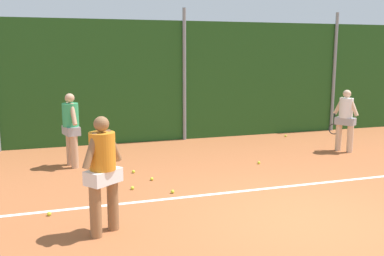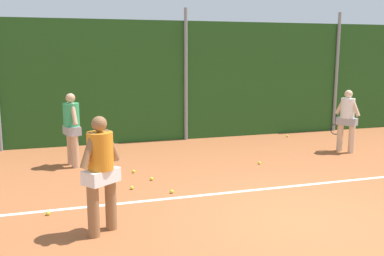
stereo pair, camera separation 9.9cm
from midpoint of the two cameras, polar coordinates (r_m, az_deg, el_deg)
ground_plane at (r=8.71m, az=7.33°, el=-7.20°), size 26.87×26.87×0.00m
hedge_fence_backdrop at (r=12.75m, az=-1.45°, el=6.18°), size 17.47×0.25×3.42m
fence_post_center at (r=12.57m, az=-1.23°, el=6.93°), size 0.10×0.10×3.77m
fence_post_right at (r=14.81m, az=17.96°, el=6.92°), size 0.10×0.10×3.77m
court_baseline_paint at (r=8.35m, az=8.53°, el=-7.95°), size 12.76×0.10×0.01m
player_foreground_near at (r=6.22m, az=-12.04°, el=-5.24°), size 0.60×0.53×1.69m
player_midcourt at (r=11.80m, az=19.24°, el=1.33°), size 0.49×0.65×1.60m
player_backcourt_far at (r=10.06m, az=-15.86°, el=0.28°), size 0.40×0.67×1.65m
tennis_ball_0 at (r=8.84m, az=-5.62°, el=-6.66°), size 0.07×0.07×0.07m
tennis_ball_2 at (r=7.37m, az=-18.60°, el=-10.61°), size 0.07×0.07×0.07m
tennis_ball_3 at (r=10.16m, az=8.49°, el=-4.51°), size 0.07×0.07×0.07m
tennis_ball_5 at (r=13.50m, az=11.97°, el=-1.00°), size 0.07×0.07×0.07m
tennis_ball_6 at (r=8.33m, az=-8.16°, el=-7.79°), size 0.07×0.07×0.07m
tennis_ball_7 at (r=8.05m, az=-2.92°, el=-8.33°), size 0.07×0.07×0.07m
tennis_ball_8 at (r=9.41m, az=-7.98°, el=-5.68°), size 0.07×0.07×0.07m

